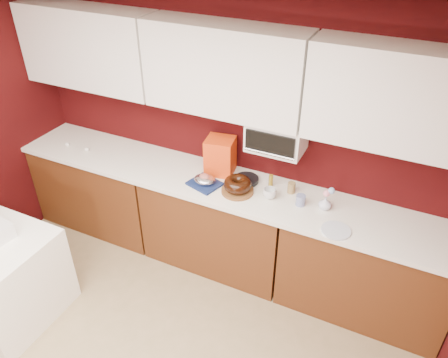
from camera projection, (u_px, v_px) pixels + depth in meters
wall_back at (233, 131)px, 3.82m from camera, size 4.00×0.02×2.50m
base_cabinet_left at (103, 188)px, 4.52m from camera, size 1.31×0.58×0.86m
base_cabinet_center at (218, 224)px, 4.04m from camera, size 1.31×0.58×0.86m
base_cabinet_right at (364, 269)px, 3.55m from camera, size 1.31×0.58×0.86m
countertop at (218, 184)px, 3.79m from camera, size 4.00×0.62×0.04m
upper_cabinet_left at (89, 47)px, 3.84m from camera, size 1.31×0.33×0.70m
upper_cabinet_center at (225, 70)px, 3.36m from camera, size 1.31×0.33×0.70m
upper_cabinet_right at (407, 100)px, 2.88m from camera, size 1.31×0.33×0.70m
toaster_oven at (277, 136)px, 3.47m from camera, size 0.45×0.30×0.25m
toaster_oven_door at (270, 144)px, 3.35m from camera, size 0.40×0.02×0.18m
toaster_oven_handle at (268, 154)px, 3.38m from camera, size 0.42×0.02×0.02m
cake_base at (237, 191)px, 3.64m from camera, size 0.34×0.34×0.03m
bundt_cake at (238, 184)px, 3.60m from camera, size 0.26×0.26×0.09m
navy_towel at (205, 184)px, 3.73m from camera, size 0.31×0.28×0.02m
foil_ham_nest at (205, 179)px, 3.71m from camera, size 0.23×0.21×0.07m
roasted_ham at (204, 177)px, 3.69m from camera, size 0.11×0.09×0.06m
pandoro_box at (220, 156)px, 3.82m from camera, size 0.28×0.26×0.33m
dark_pan at (246, 180)px, 3.77m from camera, size 0.22×0.22×0.04m
coffee_mug at (270, 193)px, 3.55m from camera, size 0.13×0.13×0.11m
blue_jar at (301, 200)px, 3.47m from camera, size 0.08×0.08×0.09m
flower_vase at (325, 203)px, 3.42m from camera, size 0.09×0.09×0.12m
flower_pink at (327, 193)px, 3.37m from camera, size 0.05×0.05×0.05m
flower_blue at (331, 191)px, 3.37m from camera, size 0.05×0.05×0.05m
china_plate at (336, 230)px, 3.23m from camera, size 0.26×0.26×0.01m
amber_bottle at (271, 180)px, 3.70m from camera, size 0.05×0.05×0.11m
paper_cup at (291, 188)px, 3.62m from camera, size 0.08×0.08×0.10m
egg_left at (67, 144)px, 4.29m from camera, size 0.05×0.04×0.04m
egg_right at (87, 149)px, 4.21m from camera, size 0.06×0.05×0.04m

